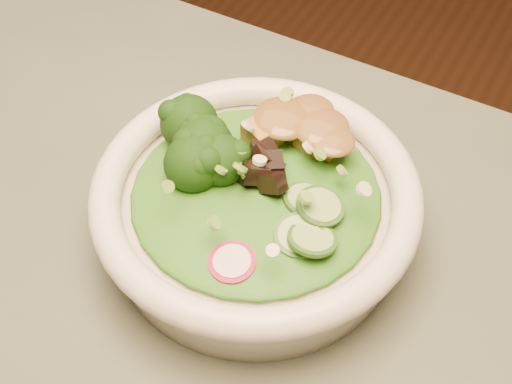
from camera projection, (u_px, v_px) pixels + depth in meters
The scene contains 9 objects.
salad_bowl at pixel (256, 208), 0.51m from camera, with size 0.23×0.23×0.06m.
lettuce_bed at pixel (256, 191), 0.50m from camera, with size 0.18×0.18×0.02m, color #256214.
broccoli_florets at pixel (190, 150), 0.50m from camera, with size 0.07×0.06×0.04m, color black, non-canonical shape.
radish_slices at pixel (212, 247), 0.46m from camera, with size 0.10×0.03×0.02m, color maroon, non-canonical shape.
cucumber_slices at pixel (327, 217), 0.47m from camera, with size 0.06×0.06×0.03m, color #94BF6A, non-canonical shape.
mushroom_heap at pixel (264, 171), 0.49m from camera, with size 0.06×0.06×0.03m, color black, non-canonical shape.
tofu_cubes at pixel (297, 135), 0.52m from camera, with size 0.08×0.05×0.03m, color #A58137, non-canonical shape.
peanut_sauce at pixel (298, 124), 0.51m from camera, with size 0.06×0.05×0.01m, color brown.
scallion_garnish at pixel (256, 172), 0.48m from camera, with size 0.17×0.17×0.02m, color #6EAB3C, non-canonical shape.
Camera 1 is at (0.24, -0.11, 1.18)m, focal length 50.00 mm.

